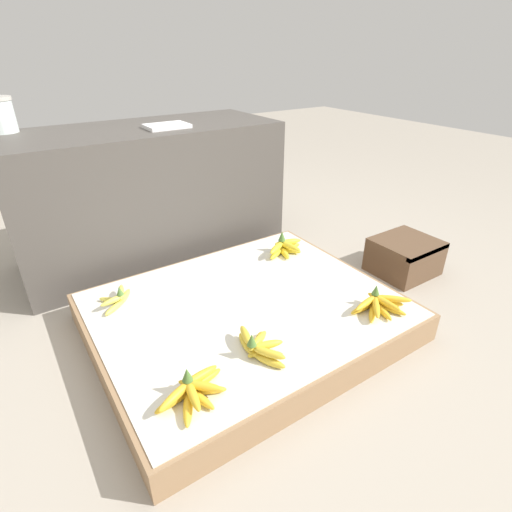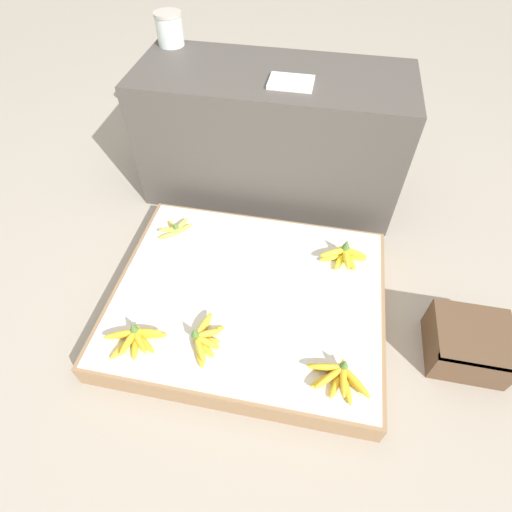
# 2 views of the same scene
# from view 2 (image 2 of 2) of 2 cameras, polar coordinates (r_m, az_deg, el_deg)

# --- Properties ---
(ground_plane) EXTENTS (10.00, 10.00, 0.00)m
(ground_plane) POSITION_cam_2_polar(r_m,az_deg,el_deg) (1.90, -1.06, -7.43)
(ground_plane) COLOR #A89E8E
(display_platform) EXTENTS (1.20, 0.98, 0.12)m
(display_platform) POSITION_cam_2_polar(r_m,az_deg,el_deg) (1.84, -1.09, -6.37)
(display_platform) COLOR #997551
(display_platform) RESTS_ON ground_plane
(back_vendor_table) EXTENTS (1.38, 0.57, 0.71)m
(back_vendor_table) POSITION_cam_2_polar(r_m,az_deg,el_deg) (2.28, 2.25, 16.65)
(back_vendor_table) COLOR #4C4742
(back_vendor_table) RESTS_ON ground_plane
(wooden_crate) EXTENTS (0.31, 0.28, 0.18)m
(wooden_crate) POSITION_cam_2_polar(r_m,az_deg,el_deg) (1.91, 28.05, -11.00)
(wooden_crate) COLOR brown
(wooden_crate) RESTS_ON ground_plane
(banana_bunch_front_left) EXTENTS (0.25, 0.17, 0.10)m
(banana_bunch_front_left) POSITION_cam_2_polar(r_m,az_deg,el_deg) (1.71, -16.97, -11.13)
(banana_bunch_front_left) COLOR gold
(banana_bunch_front_left) RESTS_ON display_platform
(banana_bunch_front_midleft) EXTENTS (0.13, 0.24, 0.10)m
(banana_bunch_front_midleft) POSITION_cam_2_polar(r_m,az_deg,el_deg) (1.65, -7.40, -11.62)
(banana_bunch_front_midleft) COLOR gold
(banana_bunch_front_midleft) RESTS_ON display_platform
(banana_bunch_front_right) EXTENTS (0.25, 0.17, 0.10)m
(banana_bunch_front_right) POSITION_cam_2_polar(r_m,az_deg,el_deg) (1.60, 11.67, -16.50)
(banana_bunch_front_right) COLOR gold
(banana_bunch_front_right) RESTS_ON display_platform
(banana_bunch_back_left) EXTENTS (0.16, 0.16, 0.08)m
(banana_bunch_back_left) POSITION_cam_2_polar(r_m,az_deg,el_deg) (2.06, -11.46, 3.83)
(banana_bunch_back_left) COLOR #DBCC4C
(banana_bunch_back_left) RESTS_ON display_platform
(banana_bunch_back_right) EXTENTS (0.23, 0.16, 0.11)m
(banana_bunch_back_right) POSITION_cam_2_polar(r_m,az_deg,el_deg) (1.93, 12.45, 0.10)
(banana_bunch_back_right) COLOR yellow
(banana_bunch_back_right) RESTS_ON display_platform
(glass_jar) EXTENTS (0.14, 0.14, 0.16)m
(glass_jar) POSITION_cam_2_polar(r_m,az_deg,el_deg) (2.42, -12.26, 29.15)
(glass_jar) COLOR silver
(glass_jar) RESTS_ON back_vendor_table
(foam_tray_white) EXTENTS (0.21, 0.15, 0.02)m
(foam_tray_white) POSITION_cam_2_polar(r_m,az_deg,el_deg) (2.01, 5.04, 23.49)
(foam_tray_white) COLOR white
(foam_tray_white) RESTS_ON back_vendor_table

